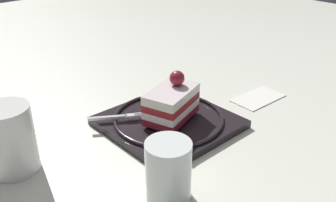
{
  "coord_description": "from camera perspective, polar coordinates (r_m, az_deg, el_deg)",
  "views": [
    {
      "loc": [
        0.38,
        0.44,
        0.33
      ],
      "look_at": [
        0.0,
        0.03,
        0.05
      ],
      "focal_mm": 39.05,
      "sensor_mm": 36.0,
      "label": 1
    }
  ],
  "objects": [
    {
      "name": "fork",
      "position": [
        0.64,
        -7.37,
        -2.45
      ],
      "size": [
        0.09,
        0.07,
        0.0
      ],
      "color": "silver",
      "rests_on": "dessert_plate"
    },
    {
      "name": "drink_glass_near",
      "position": [
        0.57,
        -23.3,
        -6.1
      ],
      "size": [
        0.07,
        0.07,
        0.1
      ],
      "color": "white",
      "rests_on": "ground_plane"
    },
    {
      "name": "cake_slice",
      "position": [
        0.62,
        0.43,
        -0.29
      ],
      "size": [
        0.11,
        0.09,
        0.08
      ],
      "color": "maroon",
      "rests_on": "dessert_plate"
    },
    {
      "name": "folded_napkin",
      "position": [
        0.77,
        13.9,
        0.52
      ],
      "size": [
        0.11,
        0.07,
        0.0
      ],
      "primitive_type": "cube",
      "rotation": [
        0.0,
        0.0,
        3.09
      ],
      "color": "white",
      "rests_on": "ground_plane"
    },
    {
      "name": "drink_glass_far",
      "position": [
        0.48,
        0.05,
        -11.45
      ],
      "size": [
        0.06,
        0.06,
        0.09
      ],
      "color": "white",
      "rests_on": "ground_plane"
    },
    {
      "name": "ground_plane",
      "position": [
        0.67,
        -1.58,
        -2.97
      ],
      "size": [
        2.4,
        2.4,
        0.0
      ],
      "primitive_type": "plane",
      "color": "silver"
    },
    {
      "name": "dessert_plate",
      "position": [
        0.64,
        0.0,
        -3.19
      ],
      "size": [
        0.21,
        0.21,
        0.02
      ],
      "color": "black",
      "rests_on": "ground_plane"
    }
  ]
}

